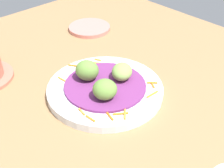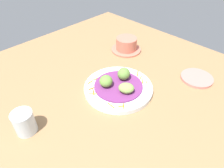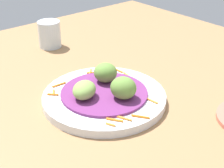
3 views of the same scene
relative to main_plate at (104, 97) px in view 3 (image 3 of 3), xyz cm
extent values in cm
cube|color=#936D47|center=(5.36, 0.74, -1.88)|extent=(110.00, 110.00, 2.00)
cylinder|color=silver|center=(0.00, 0.00, 0.00)|extent=(25.70, 25.70, 1.77)
cylinder|color=#702D6B|center=(0.00, 0.00, 1.15)|extent=(18.10, 18.10, 0.54)
cylinder|color=orange|center=(-4.61, -8.76, 1.08)|extent=(2.10, 2.85, 0.40)
cylinder|color=orange|center=(5.58, -8.02, 1.08)|extent=(0.81, 3.81, 0.40)
cylinder|color=orange|center=(-8.45, 6.42, 1.08)|extent=(1.91, 1.93, 0.40)
cylinder|color=orange|center=(-7.90, 7.01, 1.08)|extent=(1.45, 1.95, 0.40)
cylinder|color=orange|center=(5.98, 7.78, 1.08)|extent=(1.13, 2.96, 0.40)
cylinder|color=orange|center=(-5.25, 9.16, 1.08)|extent=(3.24, 0.57, 0.40)
cylinder|color=orange|center=(9.21, 5.90, 1.08)|extent=(0.58, 2.38, 0.40)
cylinder|color=orange|center=(9.20, 3.22, 1.08)|extent=(0.74, 2.25, 0.40)
cylinder|color=orange|center=(3.22, 9.32, 1.08)|extent=(2.97, 2.90, 0.40)
cylinder|color=orange|center=(-0.26, -11.03, 1.08)|extent=(2.26, 3.07, 0.40)
cylinder|color=orange|center=(-2.99, -9.40, 1.08)|extent=(1.61, 3.05, 0.40)
cylinder|color=orange|center=(-6.10, -9.35, 1.08)|extent=(1.11, 1.83, 0.40)
cylinder|color=orange|center=(4.01, 8.93, 1.08)|extent=(2.71, 2.12, 0.40)
ellipsoid|color=olive|center=(1.37, -4.37, 3.70)|extent=(6.60, 6.84, 4.54)
ellipsoid|color=olive|center=(3.10, 3.37, 3.55)|extent=(7.00, 6.99, 4.24)
ellipsoid|color=#84A851|center=(-4.47, 1.00, 3.15)|extent=(7.18, 6.94, 3.46)
cylinder|color=silver|center=(7.01, 33.45, 2.88)|extent=(6.34, 6.34, 7.52)
camera|label=1|loc=(36.24, 40.49, 41.09)|focal=49.09mm
camera|label=2|loc=(-39.30, 43.39, 50.39)|focal=32.88mm
camera|label=3|loc=(-37.04, -46.47, 35.92)|focal=53.15mm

